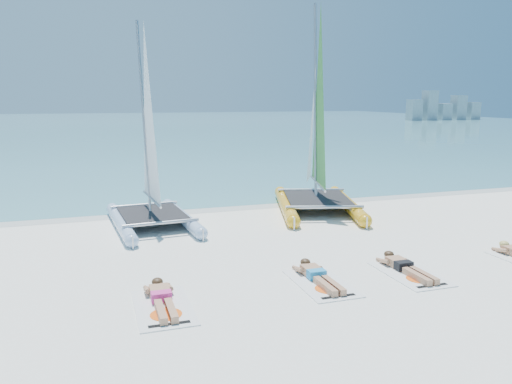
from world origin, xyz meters
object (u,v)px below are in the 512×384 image
towel_b (321,283)px  sunbather_c (405,266)px  catamaran_blue (149,163)px  towel_c (410,274)px  catamaran_yellow (316,142)px  sunbather_a (162,297)px  towel_a (163,307)px  sunbather_b (317,275)px

towel_b → sunbather_c: sunbather_c is taller
towel_b → catamaran_blue: bearing=114.8°
towel_c → sunbather_c: 0.22m
catamaran_yellow → sunbather_a: (-6.13, -6.67, -2.12)m
catamaran_blue → sunbather_a: size_ratio=3.59×
sunbather_a → towel_c: bearing=-0.9°
catamaran_yellow → sunbather_a: bearing=-116.6°
towel_b → sunbather_c: size_ratio=1.07×
sunbather_a → towel_b: bearing=0.1°
towel_c → towel_b: bearing=177.6°
towel_a → sunbather_a: 0.22m
catamaran_yellow → towel_a: (-6.13, -6.86, -2.23)m
sunbather_a → towel_c: sunbather_a is taller
towel_c → towel_a: bearing=-178.8°
catamaran_blue → sunbather_b: size_ratio=3.59×
catamaran_yellow → towel_b: bearing=-97.6°
catamaran_blue → towel_c: (4.78, -6.01, -1.84)m
towel_a → catamaran_blue: bearing=85.5°
catamaran_yellow → sunbather_c: bearing=-81.5°
sunbather_a → sunbather_b: (3.22, 0.19, 0.00)m
catamaran_yellow → towel_b: size_ratio=3.85×
towel_b → sunbather_b: 0.22m
catamaran_yellow → towel_a: catamaran_yellow is taller
towel_c → sunbather_c: (-0.00, 0.19, 0.11)m
sunbather_a → towel_a: bearing=-90.0°
sunbather_a → sunbather_c: size_ratio=1.00×
sunbather_a → sunbather_c: 5.27m
sunbather_b → towel_a: bearing=-173.1°
catamaran_yellow → towel_a: bearing=-115.8°
catamaran_yellow → catamaran_blue: bearing=-156.5°
catamaran_yellow → towel_c: 7.16m
towel_a → sunbather_a: size_ratio=1.07×
towel_b → sunbather_a: bearing=-179.9°
towel_a → towel_c: same height
sunbather_a → sunbather_c: same height
towel_a → towel_b: size_ratio=1.00×
catamaran_yellow → sunbather_c: catamaran_yellow is taller
sunbather_b → catamaran_blue: bearing=115.5°
catamaran_blue → towel_a: catamaran_blue is taller
sunbather_b → sunbather_c: size_ratio=1.00×
towel_a → towel_c: bearing=1.2°
towel_b → towel_c: same height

